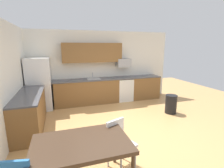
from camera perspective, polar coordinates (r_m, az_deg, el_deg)
The scene contains 17 objects.
ground_plane at distance 4.53m, azimuth 3.98°, elevation -15.17°, with size 12.00×12.00×0.00m, color tan.
wall_back at distance 6.58m, azimuth -4.38°, elevation 5.98°, with size 5.80×0.10×2.70m, color white.
wall_left at distance 3.96m, azimuth -34.12°, elevation -0.61°, with size 0.10×5.80×2.70m, color white.
cabinet_run_back at distance 6.31m, azimuth -8.54°, elevation -2.76°, with size 2.36×0.60×0.90m, color brown.
cabinet_run_back_right at distance 7.06m, azimuth 10.84°, elevation -1.19°, with size 1.19×0.60×0.90m, color brown.
cabinet_run_left at distance 4.87m, azimuth -26.24°, elevation -8.62°, with size 0.60×2.00×0.90m, color brown.
countertop_back at distance 6.31m, azimuth -3.58°, elevation 1.75°, with size 4.80×0.64×0.04m, color #4C4C51.
countertop_left at distance 4.74m, azimuth -26.79°, elevation -3.30°, with size 0.64×2.00×0.04m, color #4C4C51.
upper_cabinets_back at distance 6.26m, azimuth -6.71°, elevation 10.64°, with size 2.20×0.34×0.70m, color brown.
refrigerator at distance 6.10m, azimuth -23.66°, elevation -0.07°, with size 0.76×0.70×1.76m, color white.
oven_range at distance 6.69m, azimuth 4.09°, elevation -1.72°, with size 0.60×0.60×0.91m.
microwave at distance 6.60m, azimuth 3.91°, elevation 7.28°, with size 0.54×0.36×0.32m, color #9EA0A5.
sink_basin at distance 6.25m, azimuth -6.30°, elevation 1.22°, with size 0.48×0.40×0.14m, color #A5A8AD.
sink_faucet at distance 6.40m, azimuth -6.66°, elevation 2.93°, with size 0.02×0.02×0.24m, color #B2B5BA.
dining_table at distance 2.61m, azimuth -10.38°, elevation -20.17°, with size 1.40×0.90×0.77m.
chair_near_table at distance 3.09m, azimuth 2.46°, elevation -18.69°, with size 0.52×0.52×0.85m.
trash_bin at distance 5.73m, azimuth 19.59°, elevation -6.53°, with size 0.36×0.36×0.60m, color black.
Camera 1 is at (-1.50, -3.71, 2.11)m, focal length 26.63 mm.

